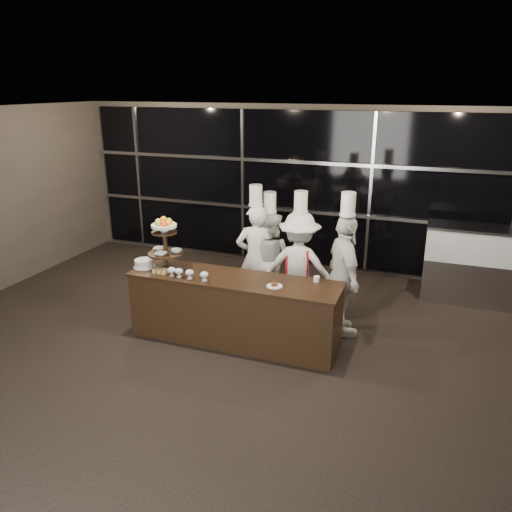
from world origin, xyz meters
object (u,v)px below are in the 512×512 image
(chef_a, at_px, (256,256))
(chef_c, at_px, (299,266))
(buffet_counter, at_px, (234,309))
(display_case, at_px, (470,260))
(chef_d, at_px, (344,275))
(display_stand, at_px, (165,240))
(layer_cake, at_px, (144,263))
(chef_b, at_px, (269,258))

(chef_a, height_order, chef_c, chef_a)
(buffet_counter, xyz_separation_m, display_case, (2.98, 2.54, 0.22))
(chef_d, bearing_deg, chef_c, 159.56)
(buffet_counter, bearing_deg, chef_c, 57.95)
(buffet_counter, height_order, chef_a, chef_a)
(display_stand, relative_size, chef_c, 0.39)
(buffet_counter, height_order, layer_cake, layer_cake)
(chef_a, bearing_deg, display_stand, -128.85)
(display_stand, relative_size, chef_b, 0.41)
(layer_cake, distance_m, chef_a, 1.69)
(buffet_counter, relative_size, chef_b, 1.56)
(chef_b, relative_size, chef_c, 0.94)
(display_case, bearing_deg, chef_b, -156.83)
(buffet_counter, distance_m, chef_d, 1.55)
(chef_d, bearing_deg, buffet_counter, -151.35)
(display_case, relative_size, chef_d, 0.69)
(buffet_counter, bearing_deg, chef_b, 87.43)
(layer_cake, distance_m, display_case, 5.03)
(buffet_counter, distance_m, chef_a, 1.18)
(display_case, distance_m, chef_a, 3.40)
(buffet_counter, xyz_separation_m, chef_c, (0.61, 0.98, 0.36))
(display_case, xyz_separation_m, chef_b, (-2.93, -1.25, 0.09))
(chef_b, height_order, chef_d, chef_d)
(layer_cake, height_order, display_case, display_case)
(display_stand, distance_m, layer_cake, 0.49)
(display_case, xyz_separation_m, chef_d, (-1.67, -1.82, 0.19))
(display_stand, bearing_deg, buffet_counter, 0.01)
(chef_b, relative_size, chef_d, 0.90)
(layer_cake, relative_size, display_case, 0.22)
(chef_a, xyz_separation_m, chef_d, (1.42, -0.40, 0.02))
(chef_c, bearing_deg, chef_d, -20.44)
(buffet_counter, relative_size, chef_d, 1.41)
(chef_c, bearing_deg, display_case, 33.28)
(display_stand, height_order, chef_c, chef_c)
(chef_c, distance_m, chef_d, 0.75)
(display_stand, height_order, chef_a, chef_a)
(buffet_counter, distance_m, display_case, 3.92)
(chef_b, bearing_deg, chef_d, -24.18)
(display_stand, height_order, chef_b, chef_b)
(display_stand, xyz_separation_m, layer_cake, (-0.32, -0.05, -0.37))
(buffet_counter, xyz_separation_m, chef_b, (0.06, 1.28, 0.31))
(chef_c, bearing_deg, chef_a, 169.41)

